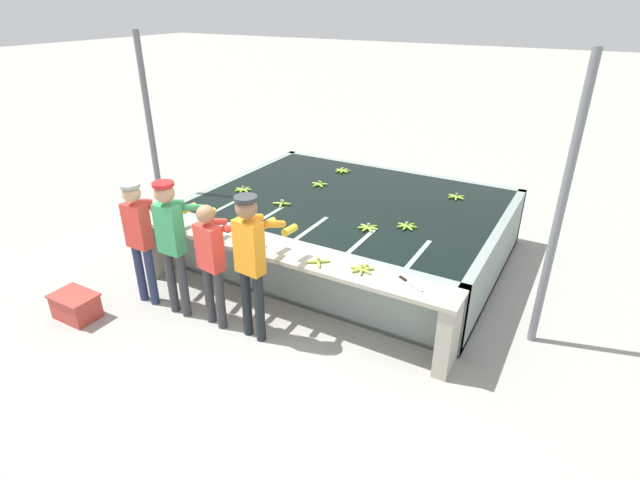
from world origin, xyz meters
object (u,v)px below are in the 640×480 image
object	(u,v)px
knife_0	(407,281)
banana_bunch_floating_2	(407,226)
worker_2	(213,256)
banana_bunch_floating_3	(243,190)
banana_bunch_floating_0	(456,197)
support_post_left	(153,145)
worker_0	(141,232)
worker_3	(251,254)
banana_bunch_ledge_1	(318,261)
crate	(76,306)
banana_bunch_ledge_0	(362,269)
banana_bunch_floating_1	(343,171)
banana_bunch_floating_5	(282,203)
knife_1	(164,221)
banana_bunch_floating_4	(319,184)
support_post_right	(560,213)
banana_bunch_floating_6	(368,227)
worker_1	(173,236)

from	to	relation	value
knife_0	banana_bunch_floating_2	bearing A→B (deg)	111.12
worker_2	knife_0	xyz separation A→B (m)	(2.13, 0.61, -0.02)
worker_2	knife_0	distance (m)	2.21
worker_2	banana_bunch_floating_3	world-z (taller)	worker_2
knife_0	banana_bunch_floating_0	bearing A→B (deg)	95.32
support_post_left	worker_0	bearing A→B (deg)	-50.77
worker_3	banana_bunch_floating_0	size ratio (longest dim) A/B	6.24
banana_bunch_ledge_1	crate	distance (m)	3.09
banana_bunch_floating_3	banana_bunch_ledge_0	size ratio (longest dim) A/B	1.00
worker_3	banana_bunch_ledge_0	size ratio (longest dim) A/B	6.28
banana_bunch_floating_0	banana_bunch_ledge_1	bearing A→B (deg)	-105.51
banana_bunch_floating_1	banana_bunch_floating_5	bearing A→B (deg)	-91.99
banana_bunch_floating_0	banana_bunch_floating_5	xyz separation A→B (m)	(-2.11, -1.52, 0.00)
knife_1	banana_bunch_ledge_1	bearing A→B (deg)	0.62
banana_bunch_floating_2	banana_bunch_floating_4	size ratio (longest dim) A/B	1.01
banana_bunch_ledge_1	knife_0	size ratio (longest dim) A/B	0.78
banana_bunch_floating_4	banana_bunch_floating_0	bearing A→B (deg)	14.82
banana_bunch_floating_2	banana_bunch_ledge_0	world-z (taller)	banana_bunch_ledge_0
crate	banana_bunch_floating_3	bearing A→B (deg)	79.08
worker_2	knife_0	world-z (taller)	worker_2
banana_bunch_floating_5	crate	size ratio (longest dim) A/B	0.49
banana_bunch_floating_0	support_post_right	size ratio (longest dim) A/B	0.09
worker_3	banana_bunch_floating_6	world-z (taller)	worker_3
knife_1	banana_bunch_floating_1	bearing A→B (deg)	70.39
banana_bunch_floating_0	knife_1	bearing A→B (deg)	-138.20
banana_bunch_floating_2	support_post_right	distance (m)	1.92
worker_1	worker_3	size ratio (longest dim) A/B	0.99
worker_1	knife_1	size ratio (longest dim) A/B	5.18
worker_1	knife_1	world-z (taller)	worker_1
banana_bunch_ledge_1	support_post_right	world-z (taller)	support_post_right
banana_bunch_floating_1	support_post_left	size ratio (longest dim) A/B	0.09
banana_bunch_ledge_1	knife_1	xyz separation A→B (m)	(-2.37, -0.03, -0.01)
worker_0	banana_bunch_floating_4	xyz separation A→B (m)	(0.93, 2.80, -0.07)
worker_1	banana_bunch_floating_6	distance (m)	2.43
worker_0	banana_bunch_floating_6	size ratio (longest dim) A/B	5.78
worker_0	banana_bunch_floating_6	distance (m)	2.85
support_post_right	banana_bunch_ledge_0	bearing A→B (deg)	-151.58
banana_bunch_ledge_0	knife_0	distance (m)	0.52
banana_bunch_floating_5	banana_bunch_ledge_1	world-z (taller)	banana_bunch_ledge_1
banana_bunch_floating_4	support_post_right	distance (m)	3.80
worker_0	banana_bunch_floating_2	xyz separation A→B (m)	(2.73, 1.97, -0.07)
worker_2	banana_bunch_floating_6	xyz separation A→B (m)	(1.20, 1.63, -0.02)
banana_bunch_floating_3	crate	bearing A→B (deg)	-100.92
worker_1	banana_bunch_ledge_0	world-z (taller)	worker_1
knife_1	banana_bunch_floating_2	bearing A→B (deg)	26.59
banana_bunch_floating_3	banana_bunch_floating_4	size ratio (longest dim) A/B	1.01
worker_3	knife_0	distance (m)	1.70
crate	support_post_left	world-z (taller)	support_post_left
worker_0	support_post_left	xyz separation A→B (m)	(-1.13, 1.38, 0.62)
worker_3	banana_bunch_ledge_0	xyz separation A→B (m)	(1.06, 0.57, -0.17)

